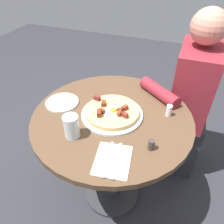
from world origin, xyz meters
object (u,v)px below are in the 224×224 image
at_px(dining_table, 112,138).
at_px(pizza_plate, 112,114).
at_px(breakfast_pizza, 112,111).
at_px(knife, 108,159).
at_px(water_glass, 71,126).
at_px(bread_plate, 62,103).
at_px(person_seated, 186,109).
at_px(salt_shaker, 169,111).
at_px(pepper_shaker, 151,145).
at_px(fork, 117,160).

bearing_deg(dining_table, pizza_plate, 108.51).
bearing_deg(breakfast_pizza, knife, -162.27).
bearing_deg(water_glass, bread_plate, 41.21).
bearing_deg(water_glass, person_seated, -35.43).
height_order(salt_shaker, pepper_shaker, salt_shaker).
distance_m(knife, water_glass, 0.22).
height_order(pizza_plate, salt_shaker, salt_shaker).
distance_m(knife, salt_shaker, 0.40).
distance_m(breakfast_pizza, water_glass, 0.23).
bearing_deg(pizza_plate, pepper_shaker, -122.83).
relative_size(bread_plate, knife, 0.97).
bearing_deg(bread_plate, pizza_plate, -89.88).
bearing_deg(pepper_shaker, pizza_plate, 57.17).
bearing_deg(salt_shaker, pizza_plate, 110.34).
bearing_deg(pizza_plate, fork, -155.22).
bearing_deg(breakfast_pizza, water_glass, 149.69).
bearing_deg(pepper_shaker, breakfast_pizza, 57.37).
height_order(dining_table, pepper_shaker, pepper_shaker).
relative_size(pizza_plate, bread_plate, 1.75).
distance_m(dining_table, pizza_plate, 0.17).
bearing_deg(pizza_plate, knife, -162.37).
bearing_deg(knife, person_seated, -29.54).
height_order(knife, pepper_shaker, pepper_shaker).
distance_m(person_seated, fork, 0.79).
distance_m(fork, knife, 0.04).
xyz_separation_m(breakfast_pizza, pepper_shaker, (-0.15, -0.23, -0.00)).
height_order(breakfast_pizza, salt_shaker, same).
xyz_separation_m(fork, knife, (-0.01, 0.04, 0.00)).
distance_m(water_glass, pepper_shaker, 0.35).
bearing_deg(fork, bread_plate, 48.10).
xyz_separation_m(dining_table, person_seated, (0.46, -0.35, -0.03)).
distance_m(breakfast_pizza, pepper_shaker, 0.27).
bearing_deg(bread_plate, water_glass, -138.79).
xyz_separation_m(bread_plate, knife, (-0.26, -0.37, 0.00)).
height_order(fork, knife, same).
xyz_separation_m(dining_table, bread_plate, (-0.00, 0.28, 0.17)).
bearing_deg(knife, salt_shaker, -35.29).
distance_m(person_seated, breakfast_pizza, 0.63).
height_order(pizza_plate, fork, pizza_plate).
xyz_separation_m(dining_table, salt_shaker, (0.10, -0.26, 0.20)).
distance_m(dining_table, water_glass, 0.32).
height_order(person_seated, salt_shaker, person_seated).
distance_m(fork, pepper_shaker, 0.16).
bearing_deg(pizza_plate, dining_table, -71.49).
relative_size(breakfast_pizza, salt_shaker, 4.44).
bearing_deg(dining_table, pepper_shaker, -122.99).
xyz_separation_m(person_seated, fork, (-0.72, 0.23, 0.20)).
relative_size(bread_plate, water_glass, 1.60).
bearing_deg(person_seated, bread_plate, 125.98).
bearing_deg(water_glass, dining_table, -30.36).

